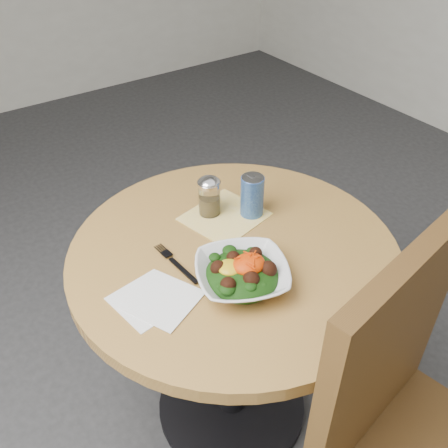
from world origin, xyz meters
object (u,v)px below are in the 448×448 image
Objects in this scene: chair at (412,437)px; beverage_can at (252,196)px; spice_shaker at (209,196)px; salad_bowl at (242,274)px.

chair is 0.73m from beverage_can.
chair is at bearing -88.10° from spice_shaker.
beverage_can is (0.07, 0.69, 0.23)m from chair.
spice_shaker is 0.92× the size of beverage_can.
chair is 3.45× the size of salad_bowl.
chair is 7.95× the size of beverage_can.
salad_bowl is 0.31m from spice_shaker.
spice_shaker reaches higher than salad_bowl.
spice_shaker is (-0.03, 0.76, 0.23)m from chair.
beverage_can is at bearing 83.86° from chair.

